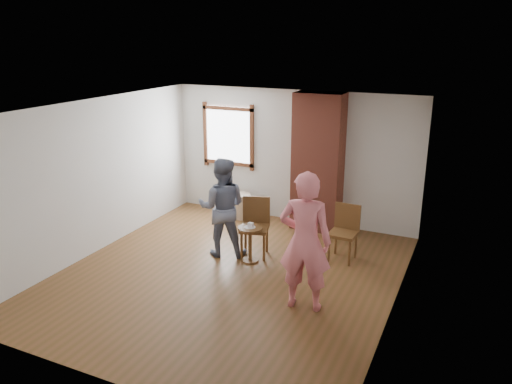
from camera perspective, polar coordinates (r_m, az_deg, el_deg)
ground at (r=7.90m, az=-3.19°, el=-9.49°), size 5.50×5.50×0.00m
room_shell at (r=7.81m, az=-1.71°, el=4.37°), size 5.04×5.52×2.62m
brick_chimney at (r=9.40m, az=7.08°, el=3.34°), size 0.90×0.50×2.60m
stoneware_crock at (r=10.17m, az=-1.71°, el=-1.59°), size 0.48×0.48×0.50m
dark_pot at (r=10.07m, az=0.32°, el=-2.79°), size 0.21×0.21×0.17m
dining_chair_left at (r=8.41m, az=-0.09°, el=-3.58°), size 0.57×0.57×0.99m
dining_chair_right at (r=8.39m, az=10.11°, el=-4.19°), size 0.45×0.45×0.92m
side_table at (r=8.19m, az=-0.69°, el=-5.34°), size 0.40×0.40×0.60m
cake_plate at (r=8.11m, az=-0.69°, el=-4.03°), size 0.18×0.18×0.01m
cake_slice at (r=8.09m, az=-0.63°, el=-3.82°), size 0.08×0.07×0.06m
man at (r=8.32m, az=-3.88°, el=-1.75°), size 0.99×0.88×1.69m
person_pink at (r=6.67m, az=5.63°, el=-5.66°), size 0.77×0.56×1.94m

